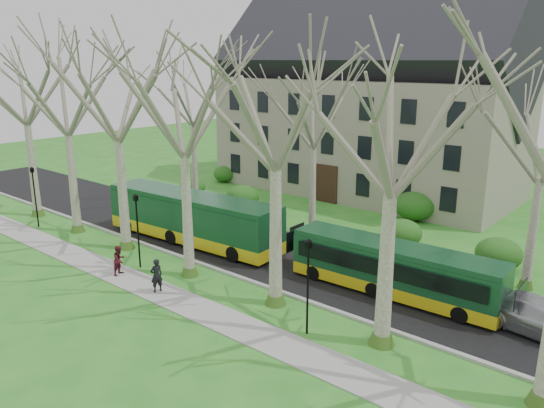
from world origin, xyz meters
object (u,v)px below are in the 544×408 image
Objects in this scene: bus_lead at (192,217)px; pedestrian_a at (156,275)px; pedestrian_b at (119,260)px; sedan at (541,318)px; bus_follow at (394,269)px.

bus_lead reaches higher than pedestrian_a.
pedestrian_a is 1.07× the size of pedestrian_b.
sedan is at bearing 0.44° from bus_lead.
sedan is at bearing 130.00° from pedestrian_a.
bus_lead reaches higher than sedan.
sedan is at bearing 1.03° from bus_follow.
bus_lead is 7.94m from pedestrian_a.
pedestrian_b is (-12.85, -7.48, -0.53)m from bus_follow.
bus_follow is 12.12m from pedestrian_a.
pedestrian_a is at bearing -143.10° from bus_follow.
sedan is 3.23× the size of pedestrian_b.
bus_lead is 2.44× the size of sedan.
bus_follow reaches higher than pedestrian_a.
bus_lead is at bearing -131.09° from pedestrian_a.
bus_lead reaches higher than pedestrian_b.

